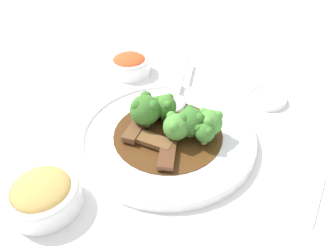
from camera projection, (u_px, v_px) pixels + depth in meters
ground_plane at (168, 140)px, 0.60m from camera, size 4.00×4.00×0.00m
main_plate at (168, 136)px, 0.60m from camera, size 0.32×0.32×0.02m
beef_strip_0 at (155, 109)px, 0.63m from camera, size 0.06×0.06×0.02m
beef_strip_1 at (178, 121)px, 0.61m from camera, size 0.03×0.05×0.01m
beef_strip_2 at (167, 154)px, 0.54m from camera, size 0.05×0.07×0.01m
beef_strip_3 at (152, 140)px, 0.57m from camera, size 0.08×0.03×0.01m
beef_strip_4 at (134, 132)px, 0.58m from camera, size 0.03×0.05×0.01m
broccoli_floret_0 at (191, 121)px, 0.57m from camera, size 0.05×0.05×0.05m
broccoli_floret_1 at (176, 126)px, 0.56m from camera, size 0.05×0.05×0.05m
broccoli_floret_2 at (205, 132)px, 0.55m from camera, size 0.04×0.04×0.04m
broccoli_floret_3 at (146, 109)px, 0.59m from camera, size 0.06×0.06×0.06m
broccoli_floret_4 at (209, 122)px, 0.57m from camera, size 0.05×0.05×0.05m
broccoli_floret_5 at (165, 106)px, 0.60m from camera, size 0.04×0.04×0.05m
serving_spoon at (177, 97)px, 0.66m from camera, size 0.09×0.23×0.01m
side_bowl_kimchi at (130, 64)px, 0.77m from camera, size 0.10×0.10×0.04m
side_bowl_appetizer at (43, 194)px, 0.48m from camera, size 0.11×0.11×0.05m
sauce_dish at (267, 98)px, 0.69m from camera, size 0.08×0.08×0.01m
paper_napkin at (289, 189)px, 0.51m from camera, size 0.10×0.10×0.01m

